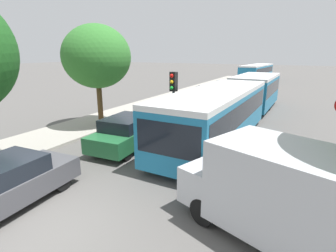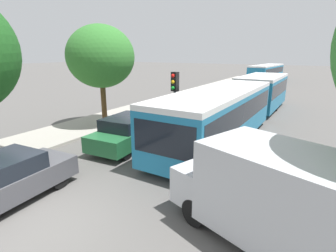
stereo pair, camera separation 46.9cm
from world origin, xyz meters
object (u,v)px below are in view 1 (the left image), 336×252
object	(u,v)px
queued_car_silver	(224,89)
traffic_light	(173,91)
queued_car_graphite	(6,183)
tree_left_mid	(96,58)
articulated_bus	(237,100)
city_bus_rear	(257,71)
queued_car_tan	(176,111)
queued_car_black	(205,97)
queued_car_green	(128,132)
queued_car_blue	(238,83)
white_van	(296,197)

from	to	relation	value
queued_car_silver	traffic_light	world-z (taller)	traffic_light
queued_car_graphite	tree_left_mid	bearing A→B (deg)	20.18
articulated_bus	queued_car_graphite	bearing A→B (deg)	-15.90
traffic_light	tree_left_mid	distance (m)	5.20
articulated_bus	queued_car_graphite	xyz separation A→B (m)	(-3.64, -11.89, -0.79)
city_bus_rear	queued_car_tan	xyz separation A→B (m)	(0.06, -29.15, -0.72)
city_bus_rear	queued_car_graphite	distance (m)	39.88
articulated_bus	queued_car_black	world-z (taller)	articulated_bus
articulated_bus	queued_car_tan	xyz separation A→B (m)	(-3.48, -1.16, -0.80)
articulated_bus	queued_car_green	distance (m)	7.24
queued_car_tan	tree_left_mid	distance (m)	5.67
queued_car_blue	tree_left_mid	distance (m)	20.44
queued_car_black	traffic_light	world-z (taller)	traffic_light
white_van	traffic_light	size ratio (longest dim) A/B	1.58
articulated_bus	city_bus_rear	size ratio (longest dim) A/B	1.52
queued_car_blue	tree_left_mid	world-z (taller)	tree_left_mid
traffic_light	tree_left_mid	world-z (taller)	tree_left_mid
queued_car_green	queued_car_blue	size ratio (longest dim) A/B	0.98
queued_car_green	traffic_light	xyz separation A→B (m)	(1.45, 1.75, 1.75)
queued_car_graphite	queued_car_black	distance (m)	16.55
city_bus_rear	queued_car_silver	xyz separation A→B (m)	(-0.12, -17.69, -0.65)
queued_car_tan	queued_car_silver	distance (m)	11.46
queued_car_green	tree_left_mid	distance (m)	5.22
city_bus_rear	queued_car_tan	world-z (taller)	city_bus_rear
city_bus_rear	tree_left_mid	bearing A→B (deg)	178.20
white_van	traffic_light	bearing A→B (deg)	-23.82
queued_car_black	queued_car_silver	distance (m)	5.63
queued_car_tan	queued_car_black	bearing A→B (deg)	-1.42
articulated_bus	city_bus_rear	bearing A→B (deg)	-171.69
articulated_bus	queued_car_blue	xyz separation A→B (m)	(-3.60, 15.70, -0.74)
traffic_light	queued_car_green	bearing A→B (deg)	-28.16
articulated_bus	tree_left_mid	xyz separation A→B (m)	(-6.98, -4.20, 2.45)
queued_car_graphite	white_van	size ratio (longest dim) A/B	0.77
queued_car_silver	queued_car_tan	bearing A→B (deg)	177.53
queued_car_blue	tree_left_mid	xyz separation A→B (m)	(-3.38, -19.91, 3.20)
queued_car_tan	queued_car_blue	size ratio (longest dim) A/B	0.93
city_bus_rear	traffic_light	distance (m)	32.61
queued_car_black	white_van	size ratio (longest dim) A/B	0.85
queued_car_graphite	articulated_bus	bearing A→B (deg)	-20.36
queued_car_black	queued_car_blue	distance (m)	11.04
city_bus_rear	queued_car_tan	distance (m)	29.16
queued_car_green	queued_car_graphite	bearing A→B (deg)	174.71
queued_car_graphite	white_van	distance (m)	7.56
queued_car_tan	city_bus_rear	bearing A→B (deg)	-3.24
queued_car_green	queued_car_blue	distance (m)	22.02
queued_car_tan	traffic_light	bearing A→B (deg)	-159.96
queued_car_silver	queued_car_graphite	bearing A→B (deg)	176.69
city_bus_rear	tree_left_mid	size ratio (longest dim) A/B	2.00
queued_car_silver	tree_left_mid	distance (m)	15.21
queued_car_blue	tree_left_mid	size ratio (longest dim) A/B	0.76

